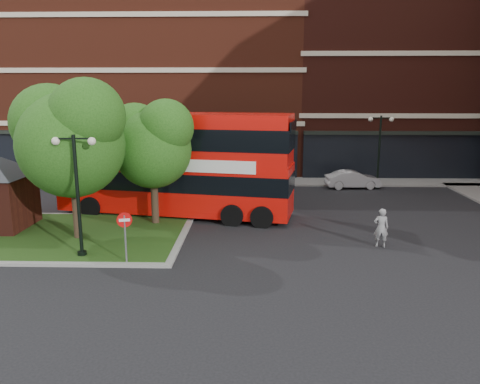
{
  "coord_description": "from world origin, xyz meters",
  "views": [
    {
      "loc": [
        1.41,
        -17.55,
        6.66
      ],
      "look_at": [
        0.79,
        3.83,
        2.0
      ],
      "focal_mm": 35.0,
      "sensor_mm": 36.0,
      "label": 1
    }
  ],
  "objects_px": {
    "car_silver": "(149,177)",
    "car_white": "(353,179)",
    "bus": "(174,157)",
    "woman": "(381,228)"
  },
  "relations": [
    {
      "from": "woman",
      "to": "car_silver",
      "type": "distance_m",
      "value": 17.93
    },
    {
      "from": "bus",
      "to": "woman",
      "type": "distance_m",
      "value": 11.27
    },
    {
      "from": "car_silver",
      "to": "car_white",
      "type": "xyz_separation_m",
      "value": [
        14.23,
        0.0,
        -0.08
      ]
    },
    {
      "from": "woman",
      "to": "car_silver",
      "type": "xyz_separation_m",
      "value": [
        -12.86,
        12.5,
        -0.16
      ]
    },
    {
      "from": "bus",
      "to": "woman",
      "type": "relative_size",
      "value": 7.53
    },
    {
      "from": "bus",
      "to": "woman",
      "type": "xyz_separation_m",
      "value": [
        9.78,
        -5.12,
        -2.3
      ]
    },
    {
      "from": "car_white",
      "to": "bus",
      "type": "bearing_deg",
      "value": 119.1
    },
    {
      "from": "car_silver",
      "to": "car_white",
      "type": "height_order",
      "value": "car_silver"
    },
    {
      "from": "car_white",
      "to": "car_silver",
      "type": "bearing_deg",
      "value": 85.59
    },
    {
      "from": "bus",
      "to": "car_white",
      "type": "bearing_deg",
      "value": 44.41
    }
  ]
}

